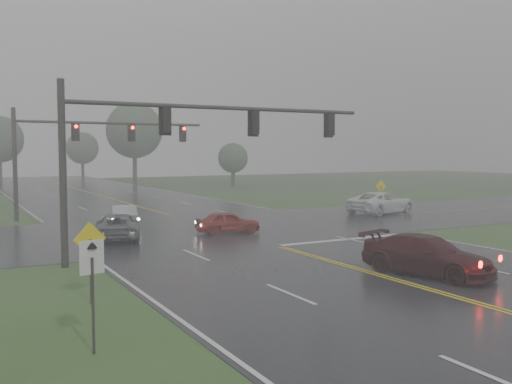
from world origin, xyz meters
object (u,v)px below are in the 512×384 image
car_grey (117,239)px  pickup_white (381,214)px  sedan_maroon (427,275)px  sedan_silver (124,227)px  signal_gantry_far (78,142)px  sedan_red (228,233)px  signal_gantry_near (171,136)px

car_grey → pickup_white: 21.03m
car_grey → sedan_maroon: bearing=134.5°
sedan_maroon → sedan_silver: bearing=92.7°
sedan_silver → pickup_white: 19.24m
pickup_white → signal_gantry_far: size_ratio=0.43×
sedan_red → car_grey: bearing=92.5°
signal_gantry_near → signal_gantry_far: 17.50m
pickup_white → signal_gantry_near: 22.65m
signal_gantry_near → signal_gantry_far: size_ratio=1.09×
sedan_red → sedan_silver: size_ratio=0.89×
sedan_maroon → pickup_white: bearing=37.9°
sedan_maroon → signal_gantry_near: size_ratio=0.35×
sedan_silver → sedan_red: bearing=140.7°
sedan_red → car_grey: 6.25m
sedan_maroon → sedan_red: bearing=82.2°
signal_gantry_far → sedan_silver: bearing=-78.1°
sedan_red → pickup_white: (14.65, 3.66, 0.00)m
car_grey → signal_gantry_far: (0.36, 11.25, 5.36)m
signal_gantry_near → signal_gantry_far: (-0.44, 17.50, -0.02)m
signal_gantry_near → sedan_silver: bearing=85.3°
sedan_maroon → sedan_silver: (-6.33, 19.24, 0.00)m
sedan_red → signal_gantry_near: (-5.39, -5.42, 5.39)m
signal_gantry_near → pickup_white: bearing=24.4°
sedan_maroon → sedan_silver: size_ratio=1.24×
sedan_maroon → signal_gantry_far: (-7.68, 25.66, 5.36)m
sedan_maroon → sedan_red: sedan_maroon is taller
pickup_white → signal_gantry_near: (-20.04, -9.08, 5.39)m
sedan_maroon → signal_gantry_far: size_ratio=0.38×
sedan_silver → signal_gantry_far: signal_gantry_far is taller
sedan_red → signal_gantry_far: size_ratio=0.27×
pickup_white → signal_gantry_near: size_ratio=0.40×
sedan_silver → car_grey: bearing=82.9°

